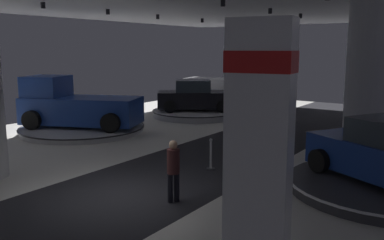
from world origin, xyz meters
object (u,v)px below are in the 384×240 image
Objects in this scene: display_platform_mid_right at (384,186)px; display_car_far_left at (195,97)px; visitor_walking_far at (173,167)px; display_platform_far_left at (196,113)px; display_platform_mid_left at (83,129)px; visitor_walking_near at (238,118)px; display_platform_deep_left at (223,100)px; brand_sign_pylon at (259,143)px; pickup_truck_mid_left at (75,106)px; pickup_truck_deep_left at (227,84)px; column_right at (368,79)px.

display_car_far_left reaches higher than display_platform_mid_right.
visitor_walking_far is (-4.21, -3.82, 0.74)m from display_platform_mid_right.
display_car_far_left is at bearing 146.48° from display_platform_mid_right.
display_platform_far_left is at bearing 121.98° from visitor_walking_far.
display_platform_mid_left is 7.22m from visitor_walking_near.
display_platform_deep_left is 12.17m from visitor_walking_near.
brand_sign_pylon reaches higher than display_platform_far_left.
display_car_far_left is 0.78× the size of pickup_truck_mid_left.
visitor_walking_far reaches higher than display_platform_mid_left.
display_platform_deep_left is (-12.02, 19.08, -2.04)m from brand_sign_pylon.
pickup_truck_deep_left is at bearing 103.91° from display_car_far_left.
column_right is 8.26m from visitor_walking_far.
display_platform_mid_right is 5.73m from visitor_walking_far.
visitor_walking_near is at bearing -38.85° from display_car_far_left.
display_platform_mid_right is at bearing 42.25° from visitor_walking_far.
column_right is 1.23× the size of display_car_far_left.
brand_sign_pylon is 2.72× the size of visitor_walking_near.
visitor_walking_near is at bearing -178.36° from column_right.
column_right is 0.98× the size of pickup_truck_deep_left.
visitor_walking_near and visitor_walking_far have the same top height.
visitor_walking_near is at bearing 21.99° from display_platform_mid_left.
display_platform_far_left is 0.87× the size of display_platform_mid_left.
display_platform_mid_left is (-11.95, 6.28, -2.09)m from brand_sign_pylon.
display_platform_far_left is 13.37m from visitor_walking_far.
pickup_truck_mid_left is at bearing -107.33° from display_platform_far_left.
visitor_walking_far is at bearing -110.58° from column_right.
display_platform_mid_right reaches higher than display_platform_mid_left.
display_platform_mid_left is 1.00× the size of pickup_truck_mid_left.
display_car_far_left is at bearing 72.82° from pickup_truck_mid_left.
pickup_truck_mid_left is 7.50m from visitor_walking_near.
pickup_truck_mid_left is (-2.08, -6.73, 0.08)m from display_car_far_left.
display_platform_deep_left is 19.68m from visitor_walking_far.
display_car_far_left is (-10.16, 12.88, -1.11)m from brand_sign_pylon.
column_right is at bearing -20.96° from display_platform_far_left.
display_platform_deep_left is 12.97m from pickup_truck_mid_left.
visitor_walking_far is (-3.06, 1.57, -1.33)m from brand_sign_pylon.
display_platform_mid_left is at bearing 23.70° from pickup_truck_mid_left.
pickup_truck_deep_left is 3.54× the size of visitor_walking_far.
display_car_far_left is 0.79× the size of display_platform_mid_left.
pickup_truck_deep_left is 6.46m from display_car_far_left.
pickup_truck_deep_left is 12.93m from display_platform_mid_left.
brand_sign_pylon reaches higher than display_platform_deep_left.
brand_sign_pylon is 10.49m from visitor_walking_near.
pickup_truck_mid_left is (-0.29, -0.13, 1.05)m from display_platform_mid_left.
display_platform_deep_left is at bearing 117.11° from visitor_walking_far.
brand_sign_pylon is at bearing -59.44° from visitor_walking_near.
display_platform_far_left is 0.86× the size of pickup_truck_mid_left.
pickup_truck_deep_left reaches higher than display_platform_mid_left.
visitor_walking_far is at bearing -63.80° from pickup_truck_deep_left.
display_car_far_left is 2.80× the size of visitor_walking_far.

